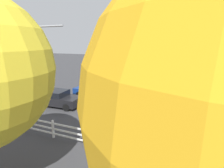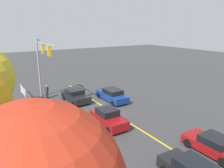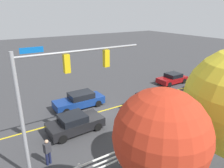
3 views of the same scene
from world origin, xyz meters
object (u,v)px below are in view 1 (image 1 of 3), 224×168
(car_3, at_px, (137,109))
(pedestrian, at_px, (11,100))
(car_2, at_px, (97,91))
(car_0, at_px, (58,98))

(car_3, height_order, pedestrian, pedestrian)
(pedestrian, bearing_deg, car_2, -57.65)
(car_3, bearing_deg, car_2, 145.47)
(car_0, bearing_deg, car_3, -2.39)
(car_0, xyz_separation_m, pedestrian, (2.79, 2.53, 0.24))
(car_0, height_order, car_3, car_3)
(car_0, distance_m, pedestrian, 3.77)
(car_2, bearing_deg, car_0, 61.14)
(car_0, relative_size, car_3, 1.06)
(car_0, distance_m, car_3, 7.40)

